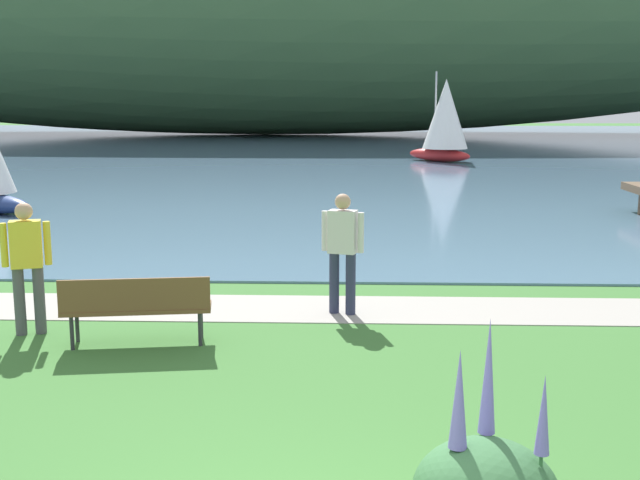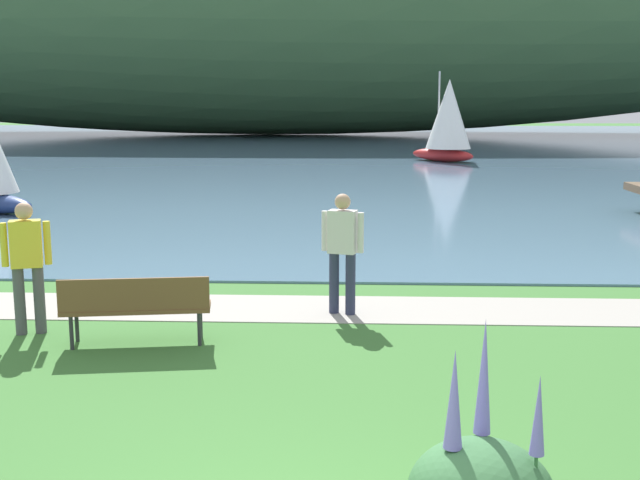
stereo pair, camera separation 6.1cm
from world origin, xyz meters
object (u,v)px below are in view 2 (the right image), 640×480
park_bench_near_camera (136,304)px  sailboat_nearest_to_shore (448,119)px  person_at_shoreline (342,246)px  person_on_the_grass (27,259)px

park_bench_near_camera → sailboat_nearest_to_shore: (7.14, 29.15, 1.54)m
person_at_shoreline → person_on_the_grass: size_ratio=1.00×
park_bench_near_camera → person_at_shoreline: size_ratio=1.08×
person_at_shoreline → park_bench_near_camera: bearing=-148.3°
park_bench_near_camera → person_at_shoreline: person_at_shoreline is taller
sailboat_nearest_to_shore → person_on_the_grass: bearing=-106.8°
person_at_shoreline → sailboat_nearest_to_shore: 28.01m
person_at_shoreline → person_on_the_grass: 4.16m
person_on_the_grass → sailboat_nearest_to_shore: bearing=73.2°
person_on_the_grass → sailboat_nearest_to_shore: size_ratio=0.40×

